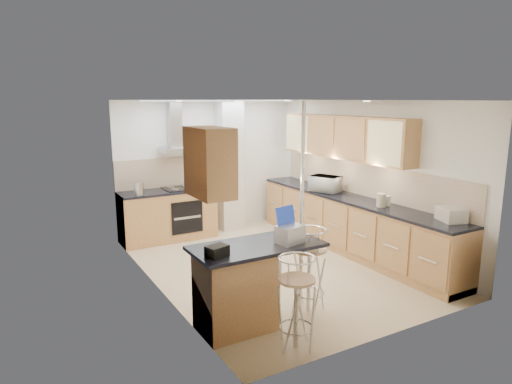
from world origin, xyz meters
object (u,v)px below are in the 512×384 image
laptop (290,234)px  bread_bin (451,214)px  bar_stool_near (296,303)px  microwave (326,184)px  bar_stool_end (309,270)px

laptop → bread_bin: bearing=-17.8°
laptop → bread_bin: (2.43, -0.23, -0.03)m
bar_stool_near → bread_bin: (2.69, 0.29, 0.52)m
microwave → bar_stool_near: size_ratio=0.51×
bread_bin → laptop: bearing=-164.9°
microwave → bar_stool_end: microwave is taller
laptop → bar_stool_near: laptop is taller
bar_stool_near → bread_bin: size_ratio=2.80×
laptop → bread_bin: laptop is taller
bar_stool_near → microwave: bearing=54.0°
bar_stool_end → laptop: bearing=144.1°
bar_stool_near → bar_stool_end: 0.86m
microwave → bar_stool_near: bearing=117.2°
laptop → bar_stool_near: size_ratio=0.29×
laptop → bar_stool_end: (0.34, 0.09, -0.52)m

